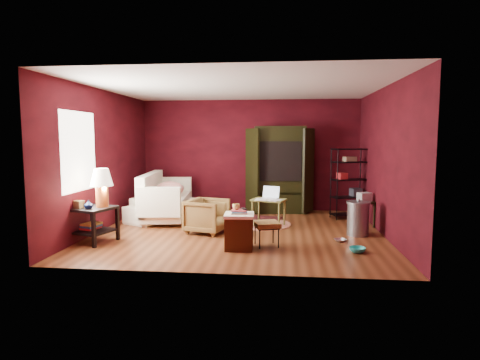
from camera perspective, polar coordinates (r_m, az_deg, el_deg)
The scene contains 18 objects.
room at distance 7.77m, azimuth -0.46°, elevation 2.79°, with size 5.54×5.04×2.84m.
sofa at distance 9.32m, azimuth -10.84°, elevation -3.22°, with size 1.85×0.54×0.72m, color white.
armchair at distance 7.83m, azimuth -4.71°, elevation -4.88°, with size 0.71×0.66×0.73m, color black.
pet_bowl_steel at distance 7.40m, azimuth 14.09°, elevation -7.73°, with size 0.21×0.05×0.21m, color silver.
pet_bowl_turquoise at distance 6.80m, azimuth 16.38°, elevation -8.78°, with size 0.26×0.08×0.26m, color #29C1BC.
vase at distance 7.34m, azimuth -20.74°, elevation -3.31°, with size 0.15×0.16×0.15m, color #0C183E.
mug at distance 6.63m, azimuth -0.55°, elevation -3.71°, with size 0.12×0.10×0.12m, color #DDD56C.
side_table at distance 7.50m, azimuth -19.64°, elevation -2.44°, with size 0.82×0.82×1.30m.
sofa_cushions at distance 9.31m, azimuth -10.72°, elevation -2.58°, with size 1.17×2.36×0.95m.
hamper at distance 6.69m, azimuth -0.12°, elevation -7.21°, with size 0.50×0.50×0.68m.
footstool at distance 6.87m, azimuth 3.82°, elevation -6.42°, with size 0.51×0.51×0.42m.
rug_round at distance 8.63m, azimuth 3.13°, elevation -6.26°, with size 1.52×1.52×0.01m.
rug_oriental at distance 9.07m, azimuth 1.38°, elevation -5.57°, with size 1.49×1.13×0.01m.
laptop_desk at distance 8.39m, azimuth 4.12°, elevation -3.13°, with size 0.77×0.66×0.82m.
tv_armoire at distance 9.93m, azimuth 5.64°, elevation 1.73°, with size 1.67×0.96×2.12m.
wire_shelving at distance 9.49m, azimuth 15.31°, elevation -0.01°, with size 0.85×0.58×1.60m.
small_stand at distance 8.69m, azimuth 17.25°, elevation -2.91°, with size 0.47×0.47×0.71m.
trash_can at distance 7.93m, azimuth 16.43°, elevation -5.24°, with size 0.58×0.58×0.69m.
Camera 1 is at (0.84, -7.72, 1.84)m, focal length 30.00 mm.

